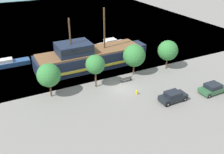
% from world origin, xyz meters
% --- Properties ---
extents(ground_plane, '(160.00, 160.00, 0.00)m').
position_xyz_m(ground_plane, '(0.00, 0.00, 0.00)').
color(ground_plane, gray).
extents(water_surface, '(80.00, 80.00, 0.00)m').
position_xyz_m(water_surface, '(0.00, 44.00, 0.00)').
color(water_surface, teal).
rests_on(water_surface, ground).
extents(pirate_ship, '(20.42, 5.62, 10.18)m').
position_xyz_m(pirate_ship, '(-1.28, 9.54, 1.83)').
color(pirate_ship, '#192338').
rests_on(pirate_ship, water_surface).
extents(moored_boat_dockside, '(7.78, 1.89, 1.43)m').
position_xyz_m(moored_boat_dockside, '(-14.48, 16.37, 0.55)').
color(moored_boat_dockside, navy).
rests_on(moored_boat_dockside, water_surface).
extents(moored_boat_outer, '(6.09, 2.33, 1.60)m').
position_xyz_m(moored_boat_outer, '(7.10, 17.21, 0.58)').
color(moored_boat_outer, silver).
rests_on(moored_boat_outer, water_surface).
extents(parked_car_curb_front, '(4.11, 2.01, 1.49)m').
position_xyz_m(parked_car_curb_front, '(11.39, -7.09, 0.73)').
color(parked_car_curb_front, '#2D5B38').
rests_on(parked_car_curb_front, ground_plane).
extents(parked_car_curb_mid, '(3.94, 1.81, 1.50)m').
position_xyz_m(parked_car_curb_mid, '(4.71, -6.26, 0.75)').
color(parked_car_curb_mid, black).
rests_on(parked_car_curb_mid, ground_plane).
extents(fire_hydrant, '(0.42, 0.25, 0.76)m').
position_xyz_m(fire_hydrant, '(1.21, -2.49, 0.41)').
color(fire_hydrant, yellow).
rests_on(fire_hydrant, ground_plane).
extents(bench_promenade_east, '(1.73, 0.45, 0.85)m').
position_xyz_m(bench_promenade_east, '(1.85, 1.62, 0.44)').
color(bench_promenade_east, '#4C4742').
rests_on(bench_promenade_east, ground_plane).
extents(tree_row_east, '(3.31, 3.31, 5.05)m').
position_xyz_m(tree_row_east, '(-9.99, 2.65, 3.39)').
color(tree_row_east, brown).
rests_on(tree_row_east, ground_plane).
extents(tree_row_mideast, '(2.90, 2.90, 5.19)m').
position_xyz_m(tree_row_mideast, '(-3.14, 2.34, 3.72)').
color(tree_row_mideast, brown).
rests_on(tree_row_mideast, ground_plane).
extents(tree_row_midwest, '(3.68, 3.68, 5.26)m').
position_xyz_m(tree_row_midwest, '(4.17, 3.30, 3.42)').
color(tree_row_midwest, brown).
rests_on(tree_row_midwest, ground_plane).
extents(tree_row_west, '(3.46, 3.46, 5.13)m').
position_xyz_m(tree_row_west, '(10.55, 2.72, 3.39)').
color(tree_row_west, brown).
rests_on(tree_row_west, ground_plane).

